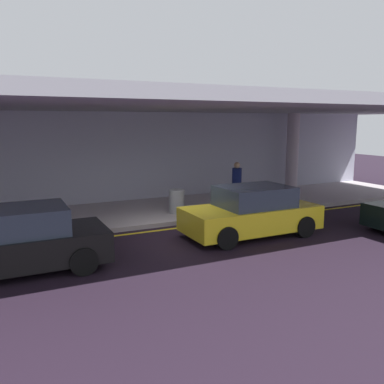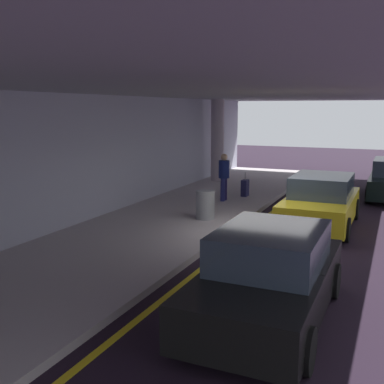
# 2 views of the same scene
# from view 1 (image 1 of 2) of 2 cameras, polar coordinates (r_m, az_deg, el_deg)

# --- Properties ---
(ground_plane) EXTENTS (60.00, 60.00, 0.00)m
(ground_plane) POSITION_cam_1_polar(r_m,az_deg,el_deg) (12.43, -1.78, -5.97)
(ground_plane) COLOR black
(sidewalk) EXTENTS (26.00, 4.20, 0.15)m
(sidewalk) POSITION_cam_1_polar(r_m,az_deg,el_deg) (15.21, -6.58, -2.78)
(sidewalk) COLOR #B0A7A9
(sidewalk) RESTS_ON ground
(lane_stripe_yellow) EXTENTS (26.00, 0.14, 0.01)m
(lane_stripe_yellow) POSITION_cam_1_polar(r_m,az_deg,el_deg) (13.02, -2.99, -5.22)
(lane_stripe_yellow) COLOR yellow
(lane_stripe_yellow) RESTS_ON ground
(support_column_left_mid) EXTENTS (0.58, 0.58, 3.65)m
(support_column_left_mid) POSITION_cam_1_polar(r_m,az_deg,el_deg) (20.12, 14.02, 5.56)
(support_column_left_mid) COLOR #B2A1AF
(support_column_left_mid) RESTS_ON sidewalk
(ceiling_overhang) EXTENTS (28.00, 13.20, 0.30)m
(ceiling_overhang) POSITION_cam_1_polar(r_m,az_deg,el_deg) (14.38, -6.21, 12.05)
(ceiling_overhang) COLOR #96969F
(ceiling_overhang) RESTS_ON support_column_far_left
(terminal_back_wall) EXTENTS (26.00, 0.30, 3.80)m
(terminal_back_wall) POSITION_cam_1_polar(r_m,az_deg,el_deg) (17.05, -9.23, 4.74)
(terminal_back_wall) COLOR #AAABBF
(terminal_back_wall) RESTS_ON ground
(car_black) EXTENTS (4.10, 1.92, 1.50)m
(car_black) POSITION_cam_1_polar(r_m,az_deg,el_deg) (10.03, -23.62, -6.48)
(car_black) COLOR black
(car_black) RESTS_ON ground
(car_yellow_taxi) EXTENTS (4.10, 1.92, 1.50)m
(car_yellow_taxi) POSITION_cam_1_polar(r_m,az_deg,el_deg) (12.25, 8.44, -2.87)
(car_yellow_taxi) COLOR yellow
(car_yellow_taxi) RESTS_ON ground
(traveler_with_luggage) EXTENTS (0.38, 0.38, 1.68)m
(traveler_with_luggage) POSITION_cam_1_polar(r_m,az_deg,el_deg) (16.11, 6.35, 1.69)
(traveler_with_luggage) COLOR navy
(traveler_with_luggage) RESTS_ON sidewalk
(suitcase_upright_primary) EXTENTS (0.36, 0.22, 0.90)m
(suitcase_upright_primary) POSITION_cam_1_polar(r_m,az_deg,el_deg) (16.49, 10.41, -0.52)
(suitcase_upright_primary) COLOR #1C1C44
(suitcase_upright_primary) RESTS_ON sidewalk
(trash_bin_steel) EXTENTS (0.56, 0.56, 0.85)m
(trash_bin_steel) POSITION_cam_1_polar(r_m,az_deg,el_deg) (14.51, -2.17, -1.32)
(trash_bin_steel) COLOR gray
(trash_bin_steel) RESTS_ON sidewalk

